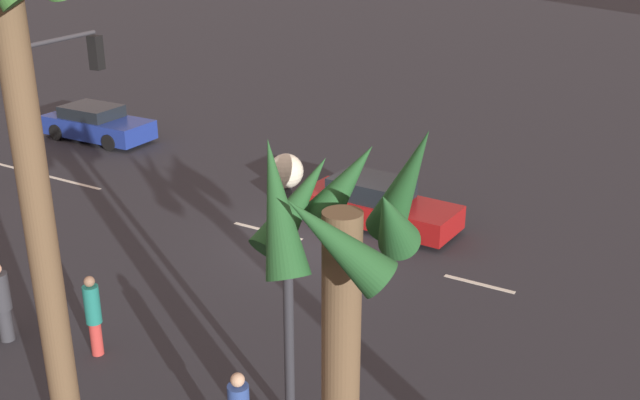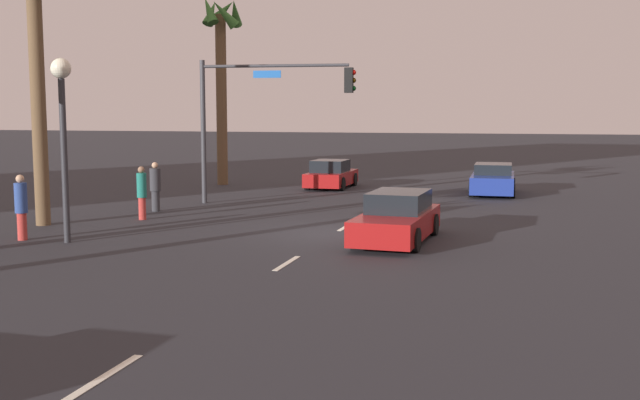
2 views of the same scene
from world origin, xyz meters
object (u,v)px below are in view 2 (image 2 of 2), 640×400
(pedestrian_1, at_px, (21,206))
(palm_tree_1, at_px, (35,8))
(car_1, at_px, (493,180))
(palm_tree_3, at_px, (221,58))
(car_0, at_px, (331,175))
(pedestrian_0, at_px, (142,191))
(pedestrian_2, at_px, (155,186))
(traffic_signal, at_px, (257,104))
(streetlamp, at_px, (62,111))
(car_3, at_px, (397,219))

(pedestrian_1, distance_m, palm_tree_1, 6.52)
(car_1, bearing_deg, pedestrian_1, 142.44)
(palm_tree_3, bearing_deg, car_1, -93.88)
(car_0, height_order, pedestrian_0, pedestrian_0)
(pedestrian_2, relative_size, palm_tree_3, 0.19)
(pedestrian_0, bearing_deg, car_1, -44.12)
(traffic_signal, height_order, pedestrian_0, traffic_signal)
(car_1, height_order, pedestrian_1, pedestrian_1)
(car_1, bearing_deg, streetlamp, 145.92)
(traffic_signal, distance_m, pedestrian_1, 10.77)
(traffic_signal, xyz_separation_m, streetlamp, (-9.75, 2.09, -0.27))
(traffic_signal, height_order, pedestrian_2, traffic_signal)
(car_1, bearing_deg, pedestrian_0, 135.88)
(car_3, relative_size, traffic_signal, 0.76)
(car_0, bearing_deg, streetlamp, 169.04)
(pedestrian_1, bearing_deg, car_1, -37.56)
(pedestrian_1, bearing_deg, palm_tree_3, 3.27)
(car_3, bearing_deg, streetlamp, 106.94)
(car_0, bearing_deg, traffic_signal, 170.64)
(pedestrian_1, bearing_deg, pedestrian_2, -5.72)
(traffic_signal, height_order, palm_tree_3, palm_tree_3)
(pedestrian_2, distance_m, palm_tree_3, 11.65)
(palm_tree_3, bearing_deg, car_3, -141.66)
(car_1, bearing_deg, car_3, 171.40)
(streetlamp, xyz_separation_m, palm_tree_3, (16.95, 2.44, 2.61))
(pedestrian_1, bearing_deg, car_3, -75.45)
(pedestrian_2, height_order, palm_tree_3, palm_tree_3)
(car_0, height_order, pedestrian_2, pedestrian_2)
(streetlamp, bearing_deg, car_1, -34.08)
(pedestrian_2, bearing_deg, pedestrian_0, -164.17)
(car_0, xyz_separation_m, traffic_signal, (-6.99, 1.15, 3.30))
(car_3, height_order, traffic_signal, traffic_signal)
(pedestrian_1, relative_size, palm_tree_3, 0.20)
(car_1, relative_size, palm_tree_1, 0.48)
(car_0, height_order, pedestrian_1, pedestrian_1)
(pedestrian_0, distance_m, palm_tree_3, 13.59)
(car_1, relative_size, traffic_signal, 0.74)
(streetlamp, xyz_separation_m, palm_tree_1, (2.66, 2.64, 3.19))
(car_0, relative_size, streetlamp, 0.79)
(car_0, bearing_deg, car_3, -158.27)
(streetlamp, relative_size, pedestrian_0, 2.82)
(pedestrian_0, bearing_deg, car_0, -15.93)
(pedestrian_0, bearing_deg, streetlamp, -177.40)
(pedestrian_0, relative_size, palm_tree_3, 0.19)
(car_0, bearing_deg, pedestrian_1, 164.25)
(car_3, distance_m, traffic_signal, 10.30)
(car_3, distance_m, palm_tree_3, 19.03)
(car_1, relative_size, pedestrian_0, 2.51)
(streetlamp, relative_size, palm_tree_3, 0.55)
(palm_tree_1, distance_m, palm_tree_3, 14.31)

